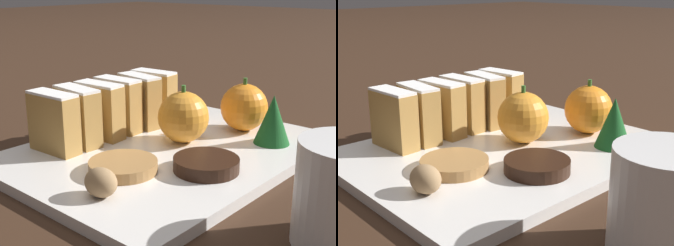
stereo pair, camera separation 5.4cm
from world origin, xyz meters
TOP-DOWN VIEW (x-y plane):
  - ground_plane at (0.00, 0.00)m, footprint 6.00×6.00m
  - serving_platter at (0.00, 0.00)m, footprint 0.27×0.36m
  - stollen_slice_front at (-0.09, -0.09)m, footprint 0.07×0.03m
  - stollen_slice_second at (-0.09, -0.06)m, footprint 0.07×0.03m
  - stollen_slice_third at (-0.09, -0.03)m, footprint 0.07×0.03m
  - stollen_slice_fourth at (-0.09, 0.01)m, footprint 0.07×0.03m
  - stollen_slice_fifth at (-0.09, 0.04)m, footprint 0.07×0.03m
  - stollen_slice_sixth at (-0.09, 0.07)m, footprint 0.07×0.03m
  - orange_near at (-0.00, 0.03)m, footprint 0.06×0.06m
  - orange_far at (0.03, 0.12)m, footprint 0.06×0.06m
  - walnut at (0.04, -0.14)m, footprint 0.03×0.03m
  - chocolate_cookie at (0.08, -0.03)m, footprint 0.07×0.07m
  - gingerbread_cookie at (0.01, -0.09)m, footprint 0.07×0.07m
  - evergreen_sprig at (0.08, 0.09)m, footprint 0.04×0.04m

SIDE VIEW (x-z plane):
  - ground_plane at x=0.00m, z-range 0.00..0.00m
  - serving_platter at x=0.00m, z-range 0.00..0.01m
  - gingerbread_cookie at x=0.01m, z-range 0.01..0.02m
  - chocolate_cookie at x=0.08m, z-range 0.01..0.03m
  - walnut at x=0.04m, z-range 0.01..0.04m
  - evergreen_sprig at x=0.08m, z-range 0.01..0.07m
  - orange_far at x=0.03m, z-range 0.01..0.08m
  - orange_near at x=0.00m, z-range 0.01..0.08m
  - stollen_slice_front at x=-0.09m, z-range 0.01..0.08m
  - stollen_slice_second at x=-0.09m, z-range 0.01..0.08m
  - stollen_slice_third at x=-0.09m, z-range 0.01..0.08m
  - stollen_slice_fourth at x=-0.09m, z-range 0.01..0.08m
  - stollen_slice_fifth at x=-0.09m, z-range 0.01..0.08m
  - stollen_slice_sixth at x=-0.09m, z-range 0.01..0.08m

